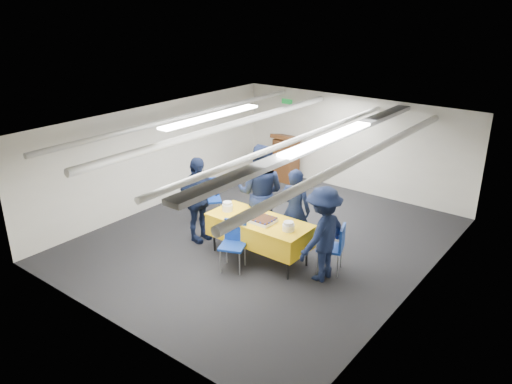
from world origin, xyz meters
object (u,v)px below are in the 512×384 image
at_px(sheet_cake, 261,220).
at_px(sailor_a, 295,211).
at_px(sailor_b, 260,193).
at_px(chair_right, 336,244).
at_px(chair_near, 234,240).
at_px(sailor_d, 323,234).
at_px(chair_left, 210,195).
at_px(serving_table, 259,230).
at_px(podium, 286,158).
at_px(sailor_c, 198,200).

bearing_deg(sheet_cake, sailor_a, 72.21).
distance_m(sheet_cake, sailor_b, 0.89).
distance_m(sheet_cake, chair_right, 1.34).
distance_m(chair_near, sailor_d, 1.55).
bearing_deg(sailor_b, chair_left, -27.15).
distance_m(serving_table, chair_left, 2.07).
bearing_deg(sailor_d, chair_near, -62.08).
relative_size(chair_right, sailor_b, 0.45).
relative_size(podium, sailor_a, 0.78).
bearing_deg(serving_table, podium, 117.99).
height_order(chair_left, sailor_c, sailor_c).
bearing_deg(sheet_cake, chair_right, 20.59).
height_order(chair_near, sailor_a, sailor_a).
height_order(serving_table, sheet_cake, sheet_cake).
height_order(serving_table, sailor_d, sailor_d).
distance_m(chair_right, sailor_a, 1.07).
relative_size(chair_right, chair_left, 1.00).
xyz_separation_m(chair_left, sailor_a, (2.23, -0.13, 0.27)).
bearing_deg(sheet_cake, sailor_c, -177.17).
relative_size(chair_right, sailor_a, 0.54).
bearing_deg(chair_left, serving_table, -22.34).
bearing_deg(sailor_c, sailor_b, -45.68).
distance_m(sailor_c, sailor_d, 2.63).
bearing_deg(sailor_d, sailor_c, -81.11).
bearing_deg(sailor_c, sailor_a, -60.40).
xyz_separation_m(chair_left, sailor_b, (1.45, -0.15, 0.43)).
xyz_separation_m(chair_near, sailor_c, (-1.23, 0.39, 0.31)).
relative_size(sheet_cake, sailor_b, 0.25).
bearing_deg(chair_right, sailor_c, -168.82).
xyz_separation_m(sheet_cake, chair_near, (-0.24, -0.47, -0.28)).
height_order(sailor_a, sailor_d, sailor_d).
xyz_separation_m(serving_table, sailor_b, (-0.46, 0.64, 0.40)).
distance_m(serving_table, sailor_b, 0.88).
relative_size(podium, sailor_c, 0.75).
distance_m(sailor_a, sailor_c, 1.87).
height_order(chair_near, sailor_b, sailor_b).
distance_m(chair_right, sailor_c, 2.77).
xyz_separation_m(podium, sailor_c, (0.58, -3.82, 0.23)).
bearing_deg(sailor_c, sheet_cake, -82.16).
bearing_deg(podium, sailor_a, -53.15).
height_order(sheet_cake, sailor_a, sailor_a).
height_order(sheet_cake, chair_near, chair_near).
distance_m(sailor_b, sailor_c, 1.21).
bearing_deg(chair_right, chair_left, 173.37).
relative_size(chair_near, chair_left, 1.00).
distance_m(podium, chair_near, 4.59).
relative_size(sailor_a, sailor_c, 0.95).
bearing_deg(podium, sailor_c, -81.38).
height_order(chair_right, sailor_b, sailor_b).
distance_m(chair_left, sailor_d, 3.23).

